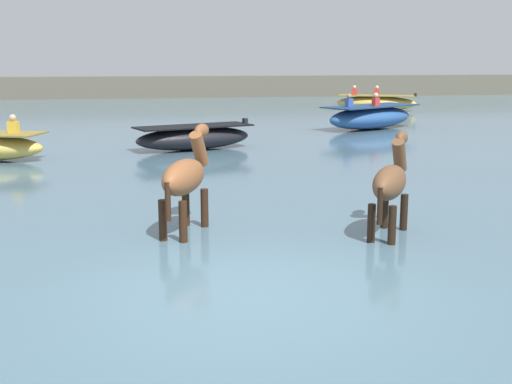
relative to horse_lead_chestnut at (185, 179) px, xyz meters
name	(u,v)px	position (x,y,z in m)	size (l,w,h in m)	color
ground_plane	(247,318)	(0.50, -2.86, -1.12)	(120.00, 120.00, 0.00)	#666051
water_surface	(188,166)	(0.50, 7.14, -0.98)	(90.00, 90.00, 0.29)	#476675
horse_lead_chestnut	(185,179)	(0.00, 0.00, 0.00)	(1.02, 1.70, 1.89)	brown
horse_trailing_bay	(390,185)	(3.03, -0.67, -0.06)	(1.15, 1.54, 1.80)	brown
boat_far_offshore	(194,138)	(0.83, 9.25, -0.48)	(3.74, 2.33, 0.84)	black
boat_mid_outer	(371,117)	(7.82, 13.78, -0.39)	(4.38, 3.43, 1.36)	#28518E
boat_distant_west	(376,103)	(11.02, 22.04, -0.45)	(4.17, 2.92, 1.24)	gold
far_shoreline	(159,89)	(0.50, 35.08, -0.26)	(80.00, 2.40, 1.71)	#605B4C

